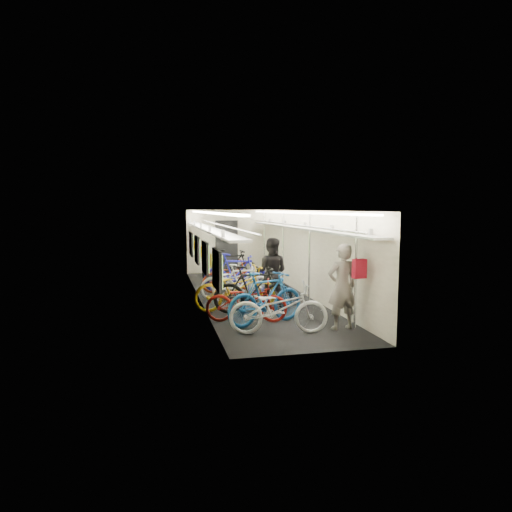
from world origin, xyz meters
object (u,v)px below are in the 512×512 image
backpack (359,269)px  bicycle_1 (266,298)px  passenger_mid (271,272)px  bicycle_0 (279,308)px  passenger_near (342,287)px

backpack → bicycle_1: bearing=141.8°
bicycle_1 → backpack: size_ratio=5.00×
bicycle_1 → backpack: 2.05m
bicycle_1 → passenger_mid: bearing=-39.7°
bicycle_0 → bicycle_1: bicycle_1 is taller
passenger_near → backpack: 0.55m
passenger_near → bicycle_1: bearing=-32.0°
bicycle_0 → passenger_mid: passenger_mid is taller
passenger_mid → bicycle_0: bearing=105.8°
bicycle_1 → backpack: bearing=-143.0°
bicycle_0 → passenger_mid: (0.50, 2.52, 0.35)m
passenger_mid → backpack: (1.08, -2.78, 0.42)m
bicycle_1 → backpack: backpack is taller
bicycle_0 → passenger_near: (1.34, 0.04, 0.37)m
bicycle_1 → bicycle_0: bearing=164.1°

